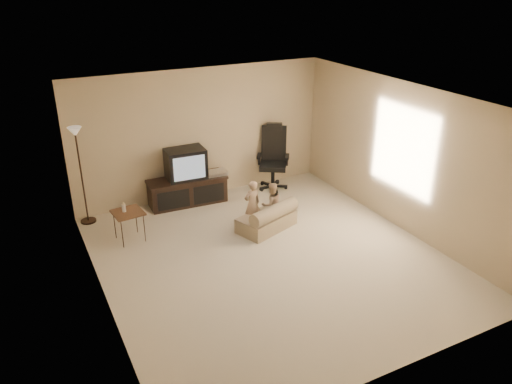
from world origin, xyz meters
TOP-DOWN VIEW (x-y plane):
  - floor at (0.00, 0.00)m, footprint 5.50×5.50m
  - room_shell at (0.00, 0.00)m, footprint 5.50×5.50m
  - tv_stand at (-0.44, 2.49)m, footprint 1.54×0.64m
  - office_chair at (1.39, 2.42)m, footprint 0.84×0.84m
  - side_table at (-1.79, 1.56)m, footprint 0.51×0.51m
  - floor_lamp at (-2.30, 2.55)m, footprint 0.27×0.27m
  - child_sofa at (0.43, 0.83)m, footprint 1.14×0.87m
  - toddler_left at (0.23, 1.07)m, footprint 0.33×0.25m
  - toddler_right at (0.55, 0.97)m, footprint 0.39×0.23m

SIDE VIEW (x-z plane):
  - floor at x=0.00m, z-range 0.00..0.00m
  - child_sofa at x=0.43m, z-range -0.05..0.45m
  - toddler_right at x=0.55m, z-range 0.00..0.79m
  - toddler_left at x=0.23m, z-range 0.00..0.85m
  - tv_stand at x=-0.44m, z-range -0.09..1.00m
  - office_chair at x=1.39m, z-range -0.19..1.13m
  - side_table at x=-1.79m, z-range 0.15..0.85m
  - floor_lamp at x=-2.30m, z-range 0.40..2.15m
  - room_shell at x=0.00m, z-range -1.23..4.27m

